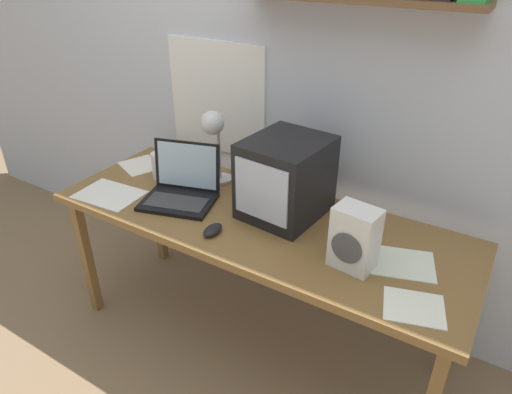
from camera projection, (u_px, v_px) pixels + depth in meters
name	position (u px, v px, depth m)	size (l,w,h in m)	color
ground_plane	(256.00, 337.00, 2.35)	(12.00, 12.00, 0.00)	#8C7052
back_wall	(312.00, 61.00, 2.06)	(5.60, 0.24, 2.60)	silver
corner_desk	(256.00, 228.00, 2.02)	(1.86, 0.67, 0.73)	brown
crt_monitor	(286.00, 178.00, 1.94)	(0.34, 0.38, 0.34)	black
laptop	(182.00, 186.00, 2.10)	(0.38, 0.35, 0.25)	black
desk_lamp	(214.00, 132.00, 2.11)	(0.13, 0.18, 0.38)	silver
juice_glass	(159.00, 167.00, 2.29)	(0.07, 0.07, 0.13)	white
space_heater	(355.00, 238.00, 1.63)	(0.17, 0.13, 0.24)	white
computer_mouse	(213.00, 230.00, 1.87)	(0.06, 0.11, 0.03)	black
open_notebook	(403.00, 263.00, 1.70)	(0.28, 0.25, 0.00)	silver
printed_handout	(109.00, 194.00, 2.16)	(0.31, 0.24, 0.00)	white
loose_paper_near_laptop	(414.00, 307.00, 1.50)	(0.23, 0.21, 0.00)	white
loose_paper_near_monitor	(141.00, 165.00, 2.44)	(0.26, 0.25, 0.00)	white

